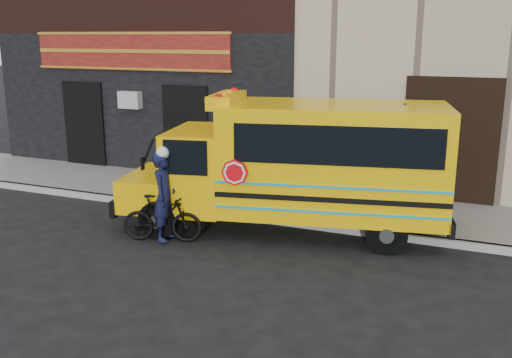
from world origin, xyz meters
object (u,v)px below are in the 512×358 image
object	(u,v)px
bicycle	(162,218)
cyclist	(164,199)
sign_pole	(401,164)
school_bus	(301,163)

from	to	relation	value
bicycle	cyclist	distance (m)	0.42
sign_pole	bicycle	size ratio (longest dim) A/B	1.71
sign_pole	cyclist	world-z (taller)	sign_pole
sign_pole	cyclist	xyz separation A→B (m)	(-4.30, -2.14, -0.64)
cyclist	bicycle	bearing A→B (deg)	105.09
school_bus	cyclist	xyz separation A→B (m)	(-2.33, -1.65, -0.60)
school_bus	sign_pole	world-z (taller)	school_bus
bicycle	cyclist	xyz separation A→B (m)	(0.06, 0.03, 0.41)
sign_pole	bicycle	xyz separation A→B (m)	(-4.35, -2.16, -1.06)
sign_pole	bicycle	distance (m)	4.97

